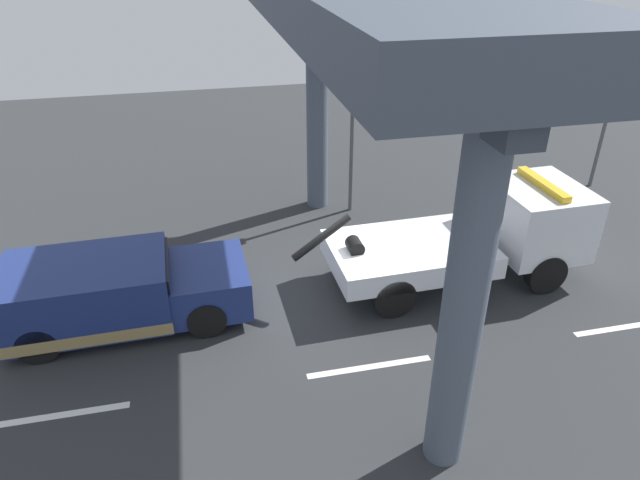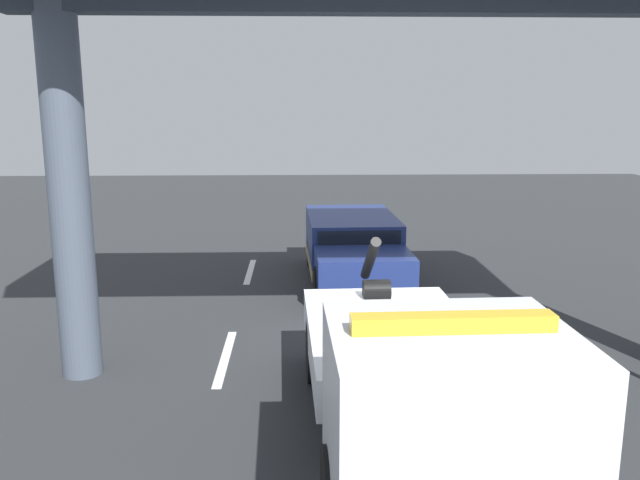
# 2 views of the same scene
# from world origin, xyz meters

# --- Properties ---
(ground_plane) EXTENTS (60.00, 40.00, 0.10)m
(ground_plane) POSITION_xyz_m (0.00, 0.00, -0.05)
(ground_plane) COLOR #2D3033
(lane_stripe_west) EXTENTS (2.60, 0.16, 0.01)m
(lane_stripe_west) POSITION_xyz_m (-6.00, -2.68, 0.00)
(lane_stripe_west) COLOR silver
(lane_stripe_west) RESTS_ON ground
(lane_stripe_mid) EXTENTS (2.60, 0.16, 0.01)m
(lane_stripe_mid) POSITION_xyz_m (0.00, -2.68, 0.00)
(lane_stripe_mid) COLOR silver
(lane_stripe_mid) RESTS_ON ground
(tow_truck_white) EXTENTS (7.28, 2.56, 2.46)m
(tow_truck_white) POSITION_xyz_m (3.69, 0.02, 1.20)
(tow_truck_white) COLOR white
(tow_truck_white) RESTS_ON ground
(towed_van_green) EXTENTS (5.25, 2.34, 1.58)m
(towed_van_green) POSITION_xyz_m (-5.04, -0.00, 0.78)
(towed_van_green) COLOR navy
(towed_van_green) RESTS_ON ground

